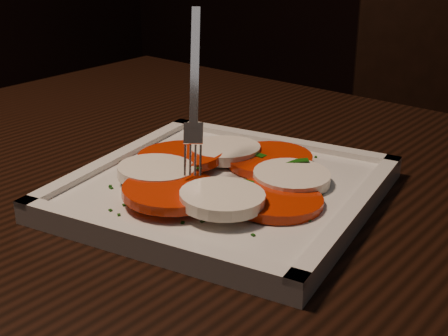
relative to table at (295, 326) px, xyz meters
The scene contains 4 objects.
table is the anchor object (origin of this frame).
plate 0.14m from the table, 169.34° to the left, with size 0.26×0.26×0.01m, color silver.
caprese_salad 0.15m from the table, 169.29° to the left, with size 0.22×0.21×0.02m.
fork 0.23m from the table, behind, with size 0.03×0.08×0.13m, color white, non-canonical shape.
Camera 1 is at (0.22, -0.19, 0.99)m, focal length 50.00 mm.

